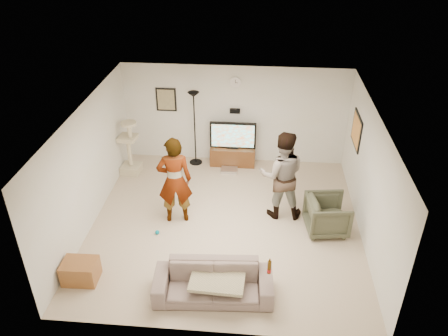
# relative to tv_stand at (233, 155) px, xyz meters

# --- Properties ---
(floor) EXTENTS (5.50, 5.50, 0.02)m
(floor) POSITION_rel_tv_stand_xyz_m (0.03, -2.50, -0.24)
(floor) COLOR #BFA993
(floor) RESTS_ON ground
(ceiling) EXTENTS (5.50, 5.50, 0.02)m
(ceiling) POSITION_rel_tv_stand_xyz_m (0.03, -2.50, 2.28)
(ceiling) COLOR white
(ceiling) RESTS_ON wall_back
(wall_back) EXTENTS (5.50, 0.04, 2.50)m
(wall_back) POSITION_rel_tv_stand_xyz_m (0.03, 0.25, 1.02)
(wall_back) COLOR white
(wall_back) RESTS_ON floor
(wall_front) EXTENTS (5.50, 0.04, 2.50)m
(wall_front) POSITION_rel_tv_stand_xyz_m (0.03, -5.25, 1.02)
(wall_front) COLOR white
(wall_front) RESTS_ON floor
(wall_left) EXTENTS (0.04, 5.50, 2.50)m
(wall_left) POSITION_rel_tv_stand_xyz_m (-2.72, -2.50, 1.02)
(wall_left) COLOR white
(wall_left) RESTS_ON floor
(wall_right) EXTENTS (0.04, 5.50, 2.50)m
(wall_right) POSITION_rel_tv_stand_xyz_m (2.78, -2.50, 1.02)
(wall_right) COLOR white
(wall_right) RESTS_ON floor
(wall_clock) EXTENTS (0.26, 0.04, 0.26)m
(wall_clock) POSITION_rel_tv_stand_xyz_m (0.03, 0.22, 1.87)
(wall_clock) COLOR silver
(wall_clock) RESTS_ON wall_back
(wall_speaker) EXTENTS (0.25, 0.10, 0.10)m
(wall_speaker) POSITION_rel_tv_stand_xyz_m (0.03, 0.19, 1.15)
(wall_speaker) COLOR black
(wall_speaker) RESTS_ON wall_back
(picture_back) EXTENTS (0.42, 0.03, 0.52)m
(picture_back) POSITION_rel_tv_stand_xyz_m (-1.67, 0.23, 1.37)
(picture_back) COLOR #887D5A
(picture_back) RESTS_ON wall_back
(picture_right) EXTENTS (0.03, 0.78, 0.62)m
(picture_right) POSITION_rel_tv_stand_xyz_m (2.76, -0.90, 1.27)
(picture_right) COLOR #DB8D3C
(picture_right) RESTS_ON wall_right
(tv_stand) EXTENTS (1.13, 0.45, 0.47)m
(tv_stand) POSITION_rel_tv_stand_xyz_m (0.00, 0.00, 0.00)
(tv_stand) COLOR #492913
(tv_stand) RESTS_ON floor
(console_box) EXTENTS (0.40, 0.30, 0.07)m
(console_box) POSITION_rel_tv_stand_xyz_m (-0.06, -0.40, -0.20)
(console_box) COLOR silver
(console_box) RESTS_ON floor
(tv) EXTENTS (1.14, 0.08, 0.68)m
(tv) POSITION_rel_tv_stand_xyz_m (0.00, 0.00, 0.57)
(tv) COLOR black
(tv) RESTS_ON tv_stand
(tv_screen) EXTENTS (1.05, 0.01, 0.60)m
(tv_screen) POSITION_rel_tv_stand_xyz_m (0.00, -0.04, 0.57)
(tv_screen) COLOR #44D4DD
(tv_screen) RESTS_ON tv
(floor_lamp) EXTENTS (0.32, 0.32, 1.91)m
(floor_lamp) POSITION_rel_tv_stand_xyz_m (-0.95, -0.03, 0.72)
(floor_lamp) COLOR black
(floor_lamp) RESTS_ON floor
(cat_tree) EXTENTS (0.49, 0.49, 1.40)m
(cat_tree) POSITION_rel_tv_stand_xyz_m (-2.47, -0.65, 0.46)
(cat_tree) COLOR #BEB38F
(cat_tree) RESTS_ON floor
(person_left) EXTENTS (0.78, 0.59, 1.92)m
(person_left) POSITION_rel_tv_stand_xyz_m (-1.00, -2.43, 0.72)
(person_left) COLOR gray
(person_left) RESTS_ON floor
(person_right) EXTENTS (0.96, 0.76, 1.94)m
(person_right) POSITION_rel_tv_stand_xyz_m (1.15, -2.05, 0.73)
(person_right) COLOR #374592
(person_right) RESTS_ON floor
(sofa) EXTENTS (2.04, 0.91, 0.58)m
(sofa) POSITION_rel_tv_stand_xyz_m (-0.00, -4.49, 0.06)
(sofa) COLOR #715E57
(sofa) RESTS_ON floor
(throw_blanket) EXTENTS (0.93, 0.74, 0.06)m
(throw_blanket) POSITION_rel_tv_stand_xyz_m (0.07, -4.49, 0.16)
(throw_blanket) COLOR tan
(throw_blanket) RESTS_ON sofa
(beer_bottle) EXTENTS (0.06, 0.06, 0.25)m
(beer_bottle) POSITION_rel_tv_stand_xyz_m (0.91, -4.49, 0.47)
(beer_bottle) COLOR #452907
(beer_bottle) RESTS_ON sofa
(armchair) EXTENTS (0.92, 0.90, 0.75)m
(armchair) POSITION_rel_tv_stand_xyz_m (2.09, -2.53, 0.14)
(armchair) COLOR #3D3F2D
(armchair) RESTS_ON floor
(side_table) EXTENTS (0.61, 0.47, 0.40)m
(side_table) POSITION_rel_tv_stand_xyz_m (-2.37, -4.34, -0.03)
(side_table) COLOR brown
(side_table) RESTS_ON floor
(toy_ball) EXTENTS (0.09, 0.09, 0.09)m
(toy_ball) POSITION_rel_tv_stand_xyz_m (-1.31, -2.97, -0.19)
(toy_ball) COLOR #00738D
(toy_ball) RESTS_ON floor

